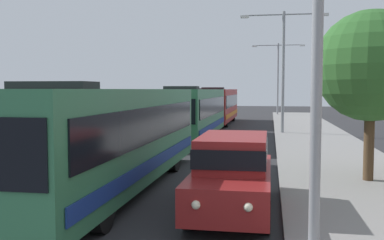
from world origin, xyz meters
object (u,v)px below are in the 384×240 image
object	(u,v)px
streetlamp_mid	(283,59)
bus_middle	(218,105)
bus_lead	(114,135)
box_truck_oncoming	(183,104)
roadside_tree	(371,66)
white_suv	(233,170)
streetlamp_far	(278,71)
bus_second_in_line	(193,112)

from	to	relation	value
streetlamp_mid	bus_middle	bearing A→B (deg)	121.11
bus_lead	bus_middle	size ratio (longest dim) A/B	1.03
box_truck_oncoming	roadside_tree	world-z (taller)	roadside_tree
white_suv	streetlamp_far	world-z (taller)	streetlamp_far
bus_lead	box_truck_oncoming	distance (m)	27.84
bus_middle	streetlamp_mid	xyz separation A→B (m)	(5.40, -8.95, 3.38)
bus_second_in_line	roadside_tree	bearing A→B (deg)	-56.53
bus_lead	white_suv	size ratio (longest dim) A/B	2.46
bus_lead	streetlamp_far	world-z (taller)	streetlamp_far
bus_second_in_line	box_truck_oncoming	bearing A→B (deg)	103.47
box_truck_oncoming	white_suv	bearing A→B (deg)	-76.57
streetlamp_mid	roadside_tree	xyz separation A→B (m)	(2.30, -15.64, -1.31)
bus_lead	streetlamp_far	distance (m)	40.68
streetlamp_mid	roadside_tree	world-z (taller)	streetlamp_mid
bus_middle	roadside_tree	size ratio (longest dim) A/B	2.23
bus_second_in_line	box_truck_oncoming	size ratio (longest dim) A/B	1.42
streetlamp_far	bus_middle	bearing A→B (deg)	-112.00
white_suv	roadside_tree	bearing A→B (deg)	44.25
box_truck_oncoming	streetlamp_far	size ratio (longest dim) A/B	1.03
bus_second_in_line	streetlamp_far	xyz separation A→B (m)	(5.40, 26.31, 3.48)
bus_middle	box_truck_oncoming	xyz separation A→B (m)	(-3.30, 0.84, 0.03)
bus_second_in_line	bus_middle	xyz separation A→B (m)	(0.00, 12.95, 0.00)
bus_middle	bus_second_in_line	bearing A→B (deg)	-90.00
box_truck_oncoming	streetlamp_mid	size ratio (longest dim) A/B	1.05
streetlamp_far	roadside_tree	bearing A→B (deg)	-86.54
bus_second_in_line	streetlamp_mid	world-z (taller)	streetlamp_mid
bus_lead	streetlamp_far	bearing A→B (deg)	82.35
box_truck_oncoming	roadside_tree	size ratio (longest dim) A/B	1.57
bus_middle	white_suv	bearing A→B (deg)	-82.60
bus_second_in_line	roadside_tree	size ratio (longest dim) A/B	2.22
bus_second_in_line	roadside_tree	xyz separation A→B (m)	(7.69, -11.64, 2.08)
white_suv	box_truck_oncoming	size ratio (longest dim) A/B	0.60
box_truck_oncoming	streetlamp_mid	bearing A→B (deg)	-48.36
white_suv	roadside_tree	distance (m)	6.21
bus_lead	streetlamp_far	size ratio (longest dim) A/B	1.51
bus_middle	streetlamp_far	distance (m)	14.82
white_suv	streetlamp_far	bearing A→B (deg)	87.67
white_suv	bus_middle	bearing A→B (deg)	97.40
white_suv	roadside_tree	world-z (taller)	roadside_tree
roadside_tree	white_suv	bearing A→B (deg)	-135.75
bus_lead	streetlamp_mid	distance (m)	18.96
streetlamp_far	bus_lead	bearing A→B (deg)	-97.65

